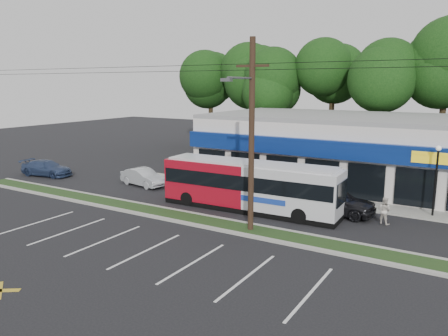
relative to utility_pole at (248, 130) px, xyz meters
name	(u,v)px	position (x,y,z in m)	size (l,w,h in m)	color
ground	(194,227)	(-2.83, -0.93, -5.41)	(120.00, 120.00, 0.00)	black
grass_strip	(204,221)	(-2.83, 0.07, -5.35)	(40.00, 1.60, 0.12)	#1E3917
curb_south	(195,225)	(-2.83, -0.78, -5.34)	(40.00, 0.25, 0.14)	#9E9E93
curb_north	(212,217)	(-2.83, 0.92, -5.34)	(40.00, 0.25, 0.14)	#9E9E93
sidewalk	(333,201)	(2.17, 8.07, -5.36)	(32.00, 2.20, 0.10)	#9E9E93
strip_mall	(369,150)	(2.67, 14.99, -2.76)	(25.00, 12.55, 5.30)	beige
utility_pole	(248,130)	(0.00, 0.00, 0.00)	(50.00, 2.77, 10.00)	black
lamp_post	(436,173)	(8.17, 7.87, -2.74)	(0.30, 0.30, 4.25)	black
tree_line	(381,76)	(1.17, 25.07, 3.00)	(46.76, 6.76, 11.83)	black
metrobus	(250,185)	(-1.73, 3.57, -3.80)	(11.39, 2.76, 3.05)	maroon
car_dark	(333,200)	(2.92, 5.48, -4.56)	(2.02, 5.02, 1.71)	black
car_silver	(143,177)	(-11.83, 5.17, -4.75)	(1.41, 4.05, 1.34)	#B5BABE
car_blue	(47,168)	(-21.38, 3.71, -4.75)	(1.86, 4.58, 1.33)	navy
pedestrian_a	(280,191)	(-0.83, 6.08, -4.60)	(0.59, 0.39, 1.63)	silver
pedestrian_b	(384,210)	(5.96, 5.07, -4.64)	(0.75, 0.58, 1.54)	beige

